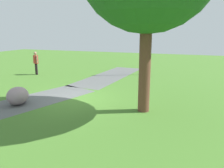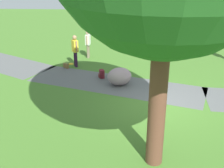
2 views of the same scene
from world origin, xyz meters
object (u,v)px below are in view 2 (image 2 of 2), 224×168
at_px(backpack_by_boulder, 102,74).
at_px(handbag_on_grass, 66,65).
at_px(lawn_boulder, 119,76).
at_px(man_near_boulder, 88,42).
at_px(woman_with_handbag, 75,49).
at_px(frisbee_on_grass, 71,64).

bearing_deg(backpack_by_boulder, handbag_on_grass, -33.31).
xyz_separation_m(lawn_boulder, man_near_boulder, (1.90, -3.93, 0.52)).
relative_size(woman_with_handbag, handbag_on_grass, 4.43).
relative_size(man_near_boulder, backpack_by_boulder, 3.98).
relative_size(lawn_boulder, woman_with_handbag, 0.81).
bearing_deg(handbag_on_grass, man_near_boulder, -117.29).
distance_m(backpack_by_boulder, frisbee_on_grass, 2.67).
bearing_deg(lawn_boulder, handbag_on_grass, -36.27).
relative_size(lawn_boulder, frisbee_on_grass, 4.92).
height_order(man_near_boulder, backpack_by_boulder, man_near_boulder).
bearing_deg(woman_with_handbag, man_near_boulder, -106.63).
bearing_deg(woman_with_handbag, frisbee_on_grass, -47.66).
xyz_separation_m(woman_with_handbag, backpack_by_boulder, (-1.50, 1.55, -0.78)).
bearing_deg(backpack_by_boulder, woman_with_handbag, -45.99).
distance_m(lawn_boulder, handbag_on_grass, 3.54).
bearing_deg(handbag_on_grass, backpack_by_boulder, 146.69).
relative_size(man_near_boulder, handbag_on_grass, 4.18).
distance_m(lawn_boulder, man_near_boulder, 4.39).
xyz_separation_m(backpack_by_boulder, frisbee_on_grass, (1.84, -1.92, -0.18)).
xyz_separation_m(man_near_boulder, frisbee_on_grass, (0.81, 1.21, -0.90)).
bearing_deg(man_near_boulder, woman_with_handbag, 73.37).
relative_size(backpack_by_boulder, frisbee_on_grass, 1.44).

